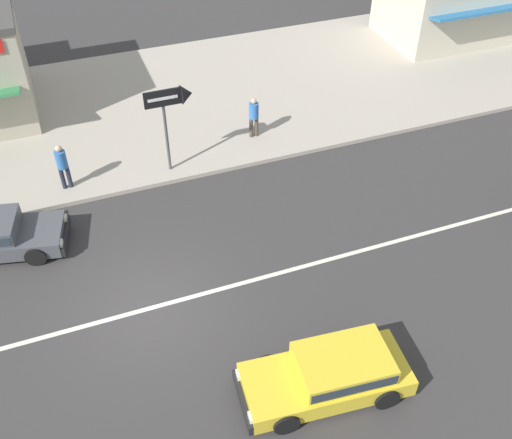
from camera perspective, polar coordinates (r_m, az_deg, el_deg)
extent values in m
plane|color=#383535|center=(16.20, -10.03, -8.32)|extent=(160.00, 160.00, 0.00)
cube|color=silver|center=(16.20, -10.03, -8.32)|extent=(50.40, 0.14, 0.01)
cube|color=#ADA393|center=(24.00, -15.41, 9.34)|extent=(68.00, 10.00, 0.15)
cube|color=black|center=(18.35, -17.66, -1.45)|extent=(0.46, 1.53, 0.28)
cube|color=white|center=(18.64, -17.71, 0.15)|extent=(0.13, 0.25, 0.14)
cube|color=white|center=(17.82, -18.06, -2.16)|extent=(0.13, 0.25, 0.14)
cylinder|color=black|center=(19.08, -19.64, -0.14)|extent=(0.63, 0.35, 0.60)
cylinder|color=black|center=(17.99, -20.23, -3.26)|extent=(0.63, 0.35, 0.60)
cube|color=yellow|center=(14.24, 6.64, -14.85)|extent=(3.93, 1.92, 0.48)
cube|color=yellow|center=(13.96, 8.29, -13.38)|extent=(2.21, 1.61, 0.46)
cube|color=#28333D|center=(13.96, 8.29, -13.38)|extent=(2.13, 1.63, 0.29)
cube|color=black|center=(13.96, -1.25, -16.91)|extent=(0.26, 1.55, 0.28)
cube|color=white|center=(13.51, -0.53, -18.34)|extent=(0.10, 0.25, 0.14)
cube|color=white|center=(14.09, -1.71, -14.59)|extent=(0.10, 0.25, 0.14)
cylinder|color=black|center=(13.71, 2.87, -18.75)|extent=(0.62, 0.27, 0.60)
cylinder|color=black|center=(14.48, 1.05, -13.81)|extent=(0.62, 0.27, 0.60)
cylinder|color=black|center=(14.32, 12.29, -16.24)|extent=(0.62, 0.27, 0.60)
cylinder|color=black|center=(15.05, 9.90, -11.70)|extent=(0.62, 0.27, 0.60)
cylinder|color=#4C4C51|center=(19.82, -8.48, 7.65)|extent=(0.10, 0.10, 2.43)
cube|color=black|center=(19.01, -8.90, 11.34)|extent=(1.18, 0.06, 0.55)
cone|color=black|center=(19.15, -6.62, 11.80)|extent=(0.36, 0.61, 0.61)
cube|color=white|center=(18.98, -8.87, 11.30)|extent=(0.94, 0.01, 0.10)
cylinder|color=#4C4238|center=(21.72, -0.46, 8.76)|extent=(0.14, 0.14, 0.76)
cylinder|color=#4C4238|center=(21.78, 0.04, 8.86)|extent=(0.14, 0.14, 0.76)
cylinder|color=#336BB7|center=(21.40, -0.21, 10.32)|extent=(0.34, 0.34, 0.57)
sphere|color=#D6AD89|center=(21.21, -0.21, 11.22)|extent=(0.21, 0.21, 0.21)
cylinder|color=#232838|center=(20.20, -17.94, 3.79)|extent=(0.14, 0.14, 0.80)
cylinder|color=#232838|center=(20.19, -17.39, 3.92)|extent=(0.14, 0.14, 0.80)
cylinder|color=#336BB7|center=(19.80, -18.07, 5.47)|extent=(0.34, 0.34, 0.60)
sphere|color=#D6AD89|center=(19.58, -18.32, 6.43)|extent=(0.22, 0.22, 0.22)
cube|color=#286BA3|center=(28.46, 21.12, 18.04)|extent=(5.23, 0.90, 0.28)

